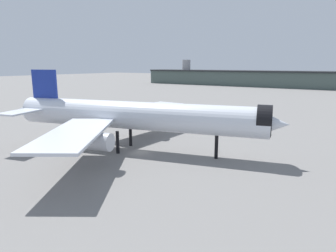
# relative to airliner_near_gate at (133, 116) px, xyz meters

# --- Properties ---
(ground) EXTENTS (900.00, 900.00, 0.00)m
(ground) POSITION_rel_airliner_near_gate_xyz_m (2.51, -0.66, -7.78)
(ground) COLOR slate
(airliner_near_gate) EXTENTS (62.49, 55.74, 17.66)m
(airliner_near_gate) POSITION_rel_airliner_near_gate_xyz_m (0.00, 0.00, 0.00)
(airliner_near_gate) COLOR silver
(airliner_near_gate) RESTS_ON ground
(terminal_building) EXTENTS (186.85, 34.15, 23.14)m
(terminal_building) POSITION_rel_airliner_near_gate_xyz_m (-55.55, 206.72, -0.84)
(terminal_building) COLOR #475651
(terminal_building) RESTS_ON ground
(baggage_cart_trailing) EXTENTS (2.86, 2.73, 1.82)m
(baggage_cart_trailing) POSITION_rel_airliner_near_gate_xyz_m (18.81, 32.37, -6.81)
(baggage_cart_trailing) COLOR black
(baggage_cart_trailing) RESTS_ON ground
(traffic_cone_near_nose) EXTENTS (0.53, 0.53, 0.66)m
(traffic_cone_near_nose) POSITION_rel_airliner_near_gate_xyz_m (-19.61, 32.14, -7.45)
(traffic_cone_near_nose) COLOR #F2600C
(traffic_cone_near_nose) RESTS_ON ground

